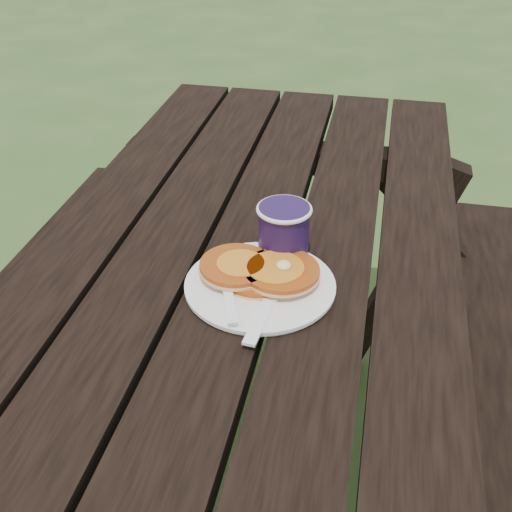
% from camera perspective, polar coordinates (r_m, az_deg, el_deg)
% --- Properties ---
extents(picnic_table, '(1.36, 1.80, 0.75)m').
position_cam_1_polar(picnic_table, '(1.33, -1.56, -15.20)').
color(picnic_table, black).
rests_on(picnic_table, ground).
extents(plate, '(0.27, 0.27, 0.01)m').
position_cam_1_polar(plate, '(1.04, 0.37, -2.69)').
color(plate, white).
rests_on(plate, picnic_table).
extents(pancake_stack, '(0.20, 0.12, 0.04)m').
position_cam_1_polar(pancake_stack, '(1.04, 0.35, -1.30)').
color(pancake_stack, '#AD4B13').
rests_on(pancake_stack, plate).
extents(knife, '(0.04, 0.18, 0.00)m').
position_cam_1_polar(knife, '(0.99, 0.96, -4.59)').
color(knife, white).
rests_on(knife, plate).
extents(fork, '(0.08, 0.16, 0.01)m').
position_cam_1_polar(fork, '(0.99, -2.37, -4.05)').
color(fork, white).
rests_on(fork, plate).
extents(coffee_cup, '(0.09, 0.09, 0.10)m').
position_cam_1_polar(coffee_cup, '(1.09, 2.48, 2.40)').
color(coffee_cup, '#1F113C').
rests_on(coffee_cup, picnic_table).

